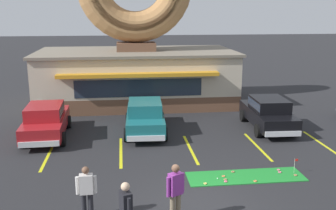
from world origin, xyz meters
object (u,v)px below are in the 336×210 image
golf_ball (218,178)px  trash_bin (38,109)px  putting_flag_pin (296,162)px  car_teal (145,115)px  car_black (268,112)px  pedestrian_hooded_kid (86,190)px  pedestrian_leather_jacket_man (126,210)px  car_red (46,120)px  pedestrian_blue_sweater_man (175,190)px

golf_ball → trash_bin: trash_bin is taller
putting_flag_pin → car_teal: bearing=132.7°
car_black → pedestrian_hooded_kid: bearing=-136.8°
pedestrian_leather_jacket_man → trash_bin: pedestrian_leather_jacket_man is taller
putting_flag_pin → pedestrian_hooded_kid: bearing=-162.4°
putting_flag_pin → car_black: bearing=79.7°
pedestrian_hooded_kid → trash_bin: pedestrian_hooded_kid is taller
car_black → car_teal: 6.19m
putting_flag_pin → car_red: car_red is taller
golf_ball → pedestrian_hooded_kid: bearing=-154.0°
car_red → pedestrian_blue_sweater_man: pedestrian_blue_sweater_man is taller
golf_ball → car_red: (-6.89, 5.59, 0.82)m
car_teal → pedestrian_leather_jacket_man: pedestrian_leather_jacket_man is taller
golf_ball → car_red: 8.91m
car_teal → pedestrian_hooded_kid: (-2.16, -7.94, 0.01)m
car_black → car_red: bearing=-179.3°
golf_ball → car_teal: (-2.21, 5.81, 0.82)m
pedestrian_hooded_kid → car_red: bearing=108.0°
putting_flag_pin → car_red: (-9.85, 5.39, 0.43)m
trash_bin → car_red: bearing=-73.7°
car_red → pedestrian_leather_jacket_man: 9.83m
car_black → car_teal: bearing=179.1°
putting_flag_pin → pedestrian_blue_sweater_man: pedestrian_blue_sweater_man is taller
putting_flag_pin → trash_bin: size_ratio=0.56×
car_teal → trash_bin: (-5.74, 3.41, -0.37)m
golf_ball → car_black: size_ratio=0.01×
golf_ball → car_red: car_red is taller
putting_flag_pin → golf_ball: bearing=-176.1°
car_black → pedestrian_hooded_kid: same height
pedestrian_hooded_kid → trash_bin: 11.91m
trash_bin → car_black: bearing=-16.4°
putting_flag_pin → trash_bin: bearing=140.4°
car_black → trash_bin: bearing=163.6°
putting_flag_pin → pedestrian_hooded_kid: (-7.34, -2.33, 0.44)m
golf_ball → pedestrian_hooded_kid: pedestrian_hooded_kid is taller
car_red → trash_bin: (-1.07, 3.63, -0.37)m
golf_ball → pedestrian_leather_jacket_man: (-3.27, -3.55, 0.90)m
golf_ball → putting_flag_pin: putting_flag_pin is taller
car_red → pedestrian_hooded_kid: 8.12m
car_teal → pedestrian_blue_sweater_man: pedestrian_blue_sweater_man is taller
car_teal → pedestrian_hooded_kid: 8.23m
pedestrian_leather_jacket_man → golf_ball: bearing=47.3°
car_teal → pedestrian_leather_jacket_man: 9.42m
golf_ball → putting_flag_pin: size_ratio=0.08×
car_black → pedestrian_hooded_kid: size_ratio=2.89×
pedestrian_hooded_kid → pedestrian_leather_jacket_man: bearing=-52.1°
car_teal → pedestrian_hooded_kid: bearing=-105.2°
golf_ball → car_black: car_black is taller
car_black → pedestrian_blue_sweater_man: 10.19m
car_red → pedestrian_blue_sweater_man: bearing=-58.6°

